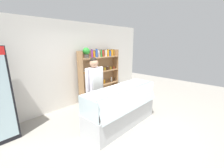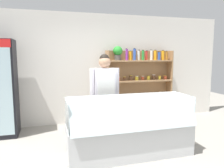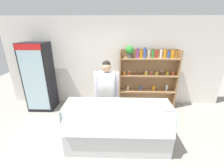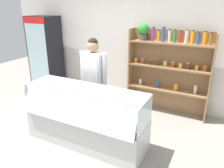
{
  "view_description": "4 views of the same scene",
  "coord_description": "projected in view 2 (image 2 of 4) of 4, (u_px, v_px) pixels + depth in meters",
  "views": [
    {
      "loc": [
        -2.63,
        -2.07,
        2.07
      ],
      "look_at": [
        0.34,
        0.67,
        0.94
      ],
      "focal_mm": 24.0,
      "sensor_mm": 36.0,
      "label": 1
    },
    {
      "loc": [
        -1.17,
        -3.2,
        1.69
      ],
      "look_at": [
        -0.1,
        0.56,
        1.17
      ],
      "focal_mm": 35.0,
      "sensor_mm": 36.0,
      "label": 2
    },
    {
      "loc": [
        0.05,
        -2.41,
        2.4
      ],
      "look_at": [
        -0.04,
        0.64,
        1.23
      ],
      "focal_mm": 24.0,
      "sensor_mm": 36.0,
      "label": 3
    },
    {
      "loc": [
        1.98,
        -2.58,
        2.3
      ],
      "look_at": [
        0.21,
        0.85,
        0.87
      ],
      "focal_mm": 35.0,
      "sensor_mm": 36.0,
      "label": 4
    }
  ],
  "objects": [
    {
      "name": "ground_plane",
      "position": [
        127.0,
        158.0,
        3.6
      ],
      "size": [
        12.0,
        12.0,
        0.0
      ],
      "primitive_type": "plane",
      "color": "gray"
    },
    {
      "name": "back_wall",
      "position": [
        98.0,
        69.0,
        5.5
      ],
      "size": [
        6.8,
        0.1,
        2.7
      ],
      "primitive_type": "cube",
      "color": "white",
      "rests_on": "ground"
    },
    {
      "name": "shelving_unit",
      "position": [
        137.0,
        79.0,
        5.55
      ],
      "size": [
        1.72,
        0.29,
        1.91
      ],
      "color": "#9E754C",
      "rests_on": "ground"
    },
    {
      "name": "deli_display_case",
      "position": [
        129.0,
        137.0,
        3.69
      ],
      "size": [
        2.09,
        0.72,
        1.01
      ],
      "color": "silver",
      "rests_on": "ground"
    },
    {
      "name": "shop_clerk",
      "position": [
        105.0,
        91.0,
        4.18
      ],
      "size": [
        0.58,
        0.25,
        1.71
      ],
      "color": "#4C4233",
      "rests_on": "ground"
    }
  ]
}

